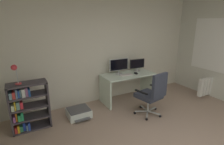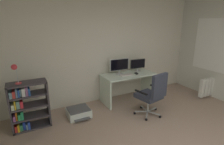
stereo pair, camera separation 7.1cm
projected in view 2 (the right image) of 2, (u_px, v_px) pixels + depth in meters
The scene contains 13 objects.
wall_back at pixel (103, 50), 4.63m from camera, with size 5.56×0.10×2.71m, color beige.
window_pane at pixel (218, 46), 4.71m from camera, with size 0.01×1.30×1.33m, color white.
window_frame at pixel (218, 46), 4.71m from camera, with size 0.02×1.38×1.41m, color white.
desk at pixel (128, 81), 4.73m from camera, with size 1.40×0.66×0.75m.
monitor_main at pixel (119, 65), 4.62m from camera, with size 0.54×0.18×0.40m.
monitor_secondary at pixel (138, 64), 4.90m from camera, with size 0.43×0.18×0.33m.
keyboard at pixel (126, 75), 4.55m from camera, with size 0.34×0.13×0.02m, color silver.
computer_mouse at pixel (136, 73), 4.66m from camera, with size 0.06×0.10×0.03m, color black.
office_chair at pixel (152, 93), 3.90m from camera, with size 0.63×0.67×1.04m.
bookshelf at pixel (26, 106), 3.48m from camera, with size 0.72×0.33×0.96m.
desk_lamp at pixel (15, 70), 3.23m from camera, with size 0.14×0.11×0.38m.
printer at pixel (79, 112), 4.02m from camera, with size 0.50×0.52×0.20m.
radiator at pixel (209, 87), 4.99m from camera, with size 0.76×0.10×0.50m.
Camera 2 is at (-1.93, -1.42, 2.10)m, focal length 28.43 mm.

